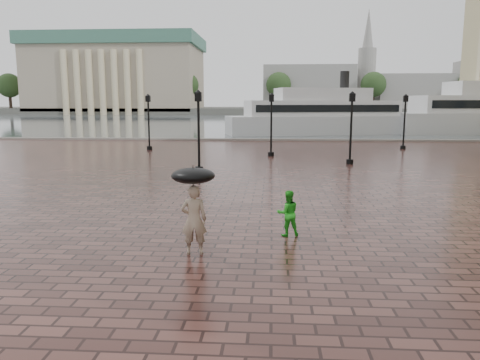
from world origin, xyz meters
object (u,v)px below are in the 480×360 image
object	(u,v)px
street_lamps	(277,124)
child_pedestrian	(288,213)
adult_pedestrian	(194,220)
ferry_near	(322,115)

from	to	relation	value
street_lamps	child_pedestrian	size ratio (longest dim) A/B	15.96
adult_pedestrian	ferry_near	distance (m)	47.46
ferry_near	child_pedestrian	bearing A→B (deg)	-111.39
street_lamps	ferry_near	world-z (taller)	ferry_near
street_lamps	ferry_near	size ratio (longest dim) A/B	0.90
street_lamps	ferry_near	bearing A→B (deg)	76.99
adult_pedestrian	child_pedestrian	bearing A→B (deg)	-150.59
adult_pedestrian	street_lamps	bearing A→B (deg)	-103.56
street_lamps	adult_pedestrian	bearing A→B (deg)	-95.97
street_lamps	adult_pedestrian	distance (m)	22.10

